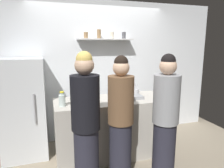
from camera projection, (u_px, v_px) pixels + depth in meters
back_wall_assembly at (99, 71)px, 3.94m from camera, size 4.80×0.32×2.60m
refrigerator at (24, 108)px, 3.26m from camera, size 0.67×0.67×1.59m
counter at (112, 127)px, 3.38m from camera, size 1.82×0.76×0.94m
baking_pan at (132, 97)px, 3.33m from camera, size 0.34×0.24×0.05m
utensil_holder at (136, 92)px, 3.55m from camera, size 0.12×0.12×0.22m
wine_bottle_pale_glass at (116, 96)px, 3.02m from camera, size 0.07×0.07×0.31m
wine_bottle_amber_glass at (88, 100)px, 2.87m from camera, size 0.08×0.08×0.28m
wine_bottle_green_glass at (74, 93)px, 3.20m from camera, size 0.07×0.07×0.33m
water_bottle_plastic at (62, 100)px, 2.89m from camera, size 0.09×0.09×0.22m
person_brown_jacket at (121, 120)px, 2.70m from camera, size 0.34×0.34×1.67m
person_grey_hoodie at (165, 119)px, 2.67m from camera, size 0.34×0.34×1.69m
person_blonde at (86, 125)px, 2.42m from camera, size 0.34×0.34×1.73m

